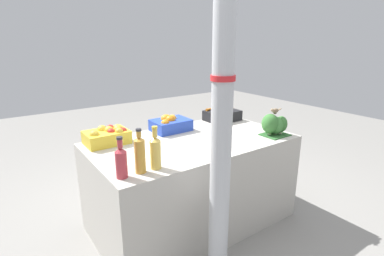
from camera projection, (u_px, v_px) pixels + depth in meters
The scene contains 11 objects.
ground_plane at pixel (192, 220), 2.64m from camera, with size 10.00×10.00×0.00m, color gray.
market_table at pixel (192, 182), 2.53m from camera, with size 1.62×0.91×0.75m, color #B7B2A8.
support_pole at pixel (222, 100), 1.61m from camera, with size 0.13×0.13×2.43m.
apple_crate at pixel (108, 135), 2.33m from camera, with size 0.32×0.24×0.14m.
orange_crate at pixel (170, 124), 2.65m from camera, with size 0.32×0.24×0.14m.
carrot_crate at pixel (222, 115), 2.98m from camera, with size 0.32×0.24×0.13m.
broccoli_pile at pixel (274, 125), 2.51m from camera, with size 0.22×0.19×0.19m.
juice_bottle_ruby at pixel (121, 161), 1.74m from camera, with size 0.07×0.07×0.25m.
juice_bottle_amber at pixel (140, 154), 1.80m from camera, with size 0.07×0.07×0.28m.
juice_bottle_golden at pixel (155, 151), 1.86m from camera, with size 0.07×0.07×0.28m.
sparrow_bird at pixel (275, 111), 2.47m from camera, with size 0.14×0.04×0.05m.
Camera 1 is at (-1.32, -1.87, 1.54)m, focal length 28.00 mm.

